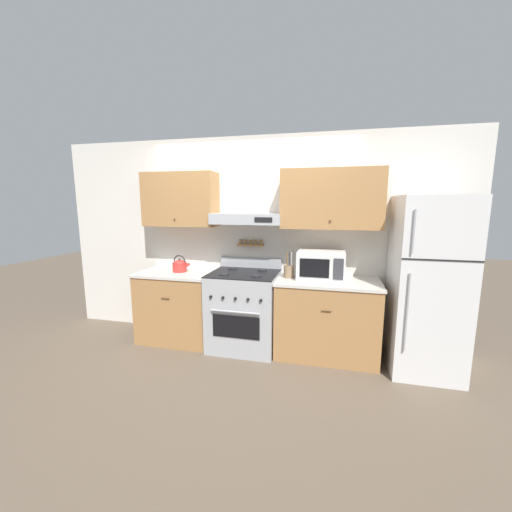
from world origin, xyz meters
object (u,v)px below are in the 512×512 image
at_px(stove_range, 244,310).
at_px(microwave, 321,265).
at_px(utensil_crock, 289,271).
at_px(tea_kettle, 180,265).
at_px(refrigerator, 427,285).

height_order(stove_range, microwave, microwave).
xyz_separation_m(microwave, utensil_crock, (-0.36, -0.02, -0.08)).
bearing_deg(tea_kettle, stove_range, -2.12).
height_order(refrigerator, microwave, refrigerator).
relative_size(tea_kettle, utensil_crock, 0.76).
relative_size(microwave, utensil_crock, 1.76).
bearing_deg(microwave, tea_kettle, -179.41).
xyz_separation_m(stove_range, tea_kettle, (-0.85, 0.03, 0.50)).
distance_m(refrigerator, utensil_crock, 1.44).
height_order(tea_kettle, utensil_crock, utensil_crock).
height_order(stove_range, utensil_crock, utensil_crock).
relative_size(refrigerator, tea_kettle, 8.00).
bearing_deg(utensil_crock, refrigerator, -2.90).
bearing_deg(microwave, utensil_crock, -177.17).
height_order(refrigerator, tea_kettle, refrigerator).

